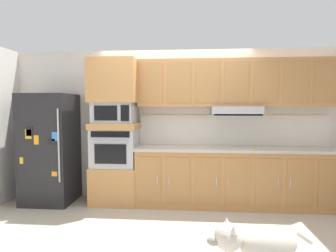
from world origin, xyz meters
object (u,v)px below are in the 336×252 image
microwave (115,113)px  screwdriver (255,148)px  refrigerator (50,148)px  built_in_oven (116,147)px  dog (259,245)px

microwave → screwdriver: microwave is taller
refrigerator → microwave: 1.22m
built_in_oven → dog: built_in_oven is taller
microwave → screwdriver: size_ratio=4.50×
refrigerator → screwdriver: (3.25, -0.02, 0.05)m
refrigerator → microwave: bearing=3.6°
refrigerator → built_in_oven: (1.07, 0.07, 0.02)m
built_in_oven → screwdriver: built_in_oven is taller
dog → built_in_oven: bearing=-63.2°
microwave → dog: bearing=-50.2°
refrigerator → dog: refrigerator is taller
built_in_oven → dog: size_ratio=0.77×
built_in_oven → dog: bearing=-50.2°
screwdriver → dog: screwdriver is taller
refrigerator → built_in_oven: bearing=3.6°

